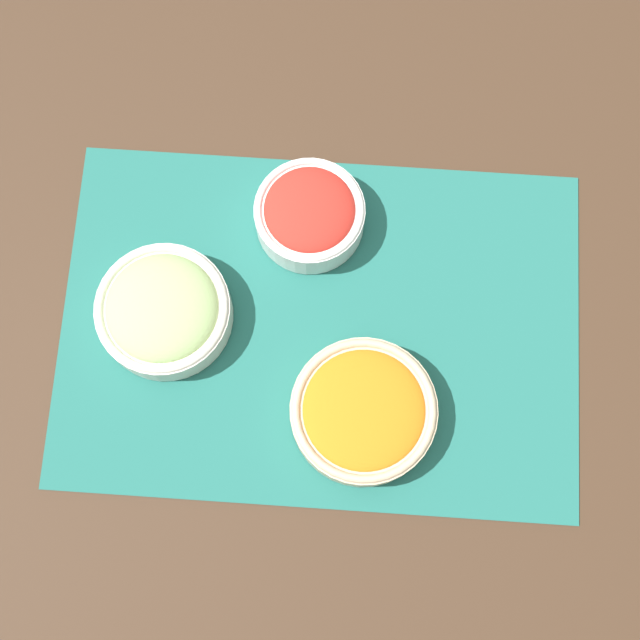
% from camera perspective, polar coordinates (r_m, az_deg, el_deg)
% --- Properties ---
extents(ground_plane, '(3.00, 3.00, 0.00)m').
position_cam_1_polar(ground_plane, '(0.99, 0.00, -0.47)').
color(ground_plane, '#422D1E').
extents(placemat, '(0.57, 0.39, 0.00)m').
position_cam_1_polar(placemat, '(0.99, 0.00, -0.44)').
color(placemat, '#236B60').
rests_on(placemat, ground_plane).
extents(carrot_bowl, '(0.16, 0.16, 0.05)m').
position_cam_1_polar(carrot_bowl, '(0.94, 2.80, -5.86)').
color(carrot_bowl, beige).
rests_on(carrot_bowl, placemat).
extents(cucumber_bowl, '(0.15, 0.15, 0.06)m').
position_cam_1_polar(cucumber_bowl, '(0.98, -10.01, 0.46)').
color(cucumber_bowl, silver).
rests_on(cucumber_bowl, placemat).
extents(tomato_bowl, '(0.12, 0.12, 0.06)m').
position_cam_1_polar(tomato_bowl, '(0.99, -0.67, 6.80)').
color(tomato_bowl, white).
rests_on(tomato_bowl, placemat).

